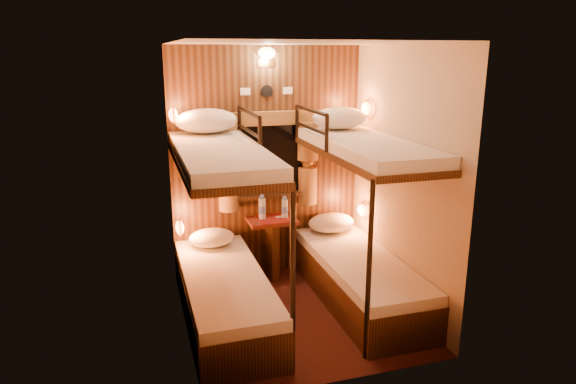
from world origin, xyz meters
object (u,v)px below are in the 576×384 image
object	(u,v)px
table	(272,240)
bottle_right	(285,208)
bunk_left	(224,262)
bottle_left	(262,209)
bunk_right	(360,247)

from	to	relation	value
table	bottle_right	bearing A→B (deg)	2.82
bunk_left	bottle_right	distance (m)	1.13
bottle_right	table	bearing A→B (deg)	-177.18
table	bottle_left	distance (m)	0.36
bunk_left	bottle_left	world-z (taller)	bunk_left
bunk_right	table	distance (m)	1.02
table	bottle_left	size ratio (longest dim) A/B	2.48
bottle_right	bottle_left	bearing A→B (deg)	175.27
bottle_right	bunk_left	bearing A→B (deg)	-134.98
bunk_left	bottle_left	distance (m)	1.00
bunk_left	bunk_right	xyz separation A→B (m)	(1.30, 0.00, 0.00)
bunk_right	bottle_right	size ratio (longest dim) A/B	8.18
table	bunk_left	bearing A→B (deg)	-129.67
bunk_left	bunk_right	size ratio (longest dim) A/B	1.00
bunk_left	bottle_right	xyz separation A→B (m)	(0.79, 0.79, 0.19)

